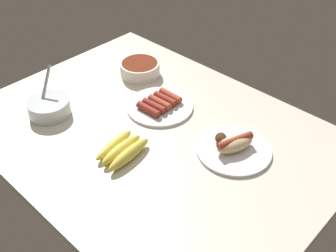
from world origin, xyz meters
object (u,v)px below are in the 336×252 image
at_px(plate_hotdog_assembled, 234,147).
at_px(banana_bunch, 122,150).
at_px(bowl_chili, 140,68).
at_px(plate_sausages, 160,105).
at_px(bowl_coleslaw, 49,107).

distance_m(plate_hotdog_assembled, banana_bunch, 0.35).
bearing_deg(bowl_chili, plate_sausages, 153.68).
height_order(plate_hotdog_assembled, banana_bunch, plate_hotdog_assembled).
distance_m(plate_sausages, bowl_chili, 0.24).
relative_size(plate_hotdog_assembled, bowl_coleslaw, 1.55).
xyz_separation_m(plate_hotdog_assembled, bowl_coleslaw, (0.58, 0.29, 0.01)).
bearing_deg(bowl_coleslaw, plate_hotdog_assembled, -153.94).
relative_size(banana_bunch, bowl_chili, 1.14).
relative_size(plate_hotdog_assembled, banana_bunch, 1.32).
height_order(plate_sausages, banana_bunch, banana_bunch).
distance_m(banana_bunch, bowl_coleslaw, 0.34).
bearing_deg(plate_sausages, plate_hotdog_assembled, 178.96).
bearing_deg(bowl_chili, banana_bunch, 129.83).
relative_size(plate_sausages, bowl_coleslaw, 1.57).
height_order(plate_sausages, bowl_coleslaw, bowl_coleslaw).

